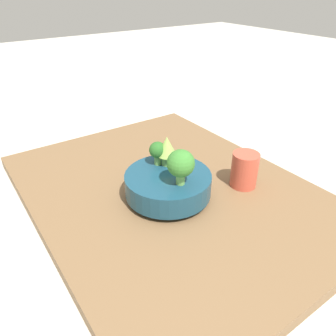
{
  "coord_description": "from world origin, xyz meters",
  "views": [
    {
      "loc": [
        -0.63,
        0.45,
        0.56
      ],
      "look_at": [
        -0.04,
        0.03,
        0.13
      ],
      "focal_mm": 35.0,
      "sensor_mm": 36.0,
      "label": 1
    }
  ],
  "objects": [
    {
      "name": "broccoli_floret_left",
      "position": [
        -0.09,
        0.03,
        0.16
      ],
      "size": [
        0.07,
        0.07,
        0.09
      ],
      "color": "#6BA34C",
      "rests_on": "bowl"
    },
    {
      "name": "table",
      "position": [
        0.0,
        0.0,
        0.02
      ],
      "size": [
        0.93,
        0.71,
        0.04
      ],
      "color": "brown",
      "rests_on": "ground_plane"
    },
    {
      "name": "ground_plane",
      "position": [
        0.0,
        0.0,
        0.0
      ],
      "size": [
        6.0,
        6.0,
        0.0
      ],
      "primitive_type": "plane",
      "color": "beige"
    },
    {
      "name": "cup",
      "position": [
        -0.11,
        -0.18,
        0.09
      ],
      "size": [
        0.07,
        0.07,
        0.1
      ],
      "color": "#C64C38",
      "rests_on": "table"
    },
    {
      "name": "broccoli_floret_right",
      "position": [
        0.02,
        0.02,
        0.15
      ],
      "size": [
        0.05,
        0.05,
        0.07
      ],
      "color": "#609347",
      "rests_on": "bowl"
    },
    {
      "name": "bowl",
      "position": [
        -0.04,
        0.03,
        0.08
      ],
      "size": [
        0.23,
        0.23,
        0.07
      ],
      "color": "navy",
      "rests_on": "table"
    },
    {
      "name": "romanesco_piece_near",
      "position": [
        0.01,
        -0.0,
        0.16
      ],
      "size": [
        0.05,
        0.05,
        0.08
      ],
      "color": "#609347",
      "rests_on": "bowl"
    }
  ]
}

